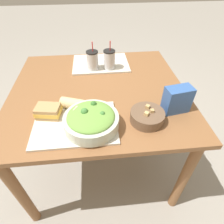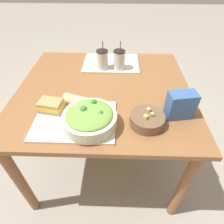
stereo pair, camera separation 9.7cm
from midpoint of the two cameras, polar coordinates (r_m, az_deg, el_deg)
The scene contains 11 objects.
ground_plane at distance 1.76m, azimuth -0.15°, elevation -13.25°, with size 12.00×12.00×0.00m, color gray.
dining_table at distance 1.28m, azimuth -0.20°, elevation 3.63°, with size 1.11×1.04×0.75m.
tray_near at distance 0.99m, azimuth -8.40°, elevation -2.62°, with size 0.42×0.31×0.01m.
tray_far at distance 1.50m, azimuth 1.67°, elevation 14.65°, with size 0.42×0.31×0.01m.
salad_bowl at distance 0.92m, azimuth -3.87°, elevation -1.82°, with size 0.27×0.27×0.11m.
soup_bowl at distance 0.97m, azimuth 13.44°, elevation -2.33°, with size 0.18×0.18×0.08m.
sandwich_near at distance 1.05m, azimuth -15.58°, elevation 1.70°, with size 0.14×0.11×0.06m.
baguette_near at distance 1.06m, azimuth -8.41°, elevation 3.35°, with size 0.14×0.10×0.06m.
drink_cup_dark at distance 1.39m, azimuth -0.88°, elevation 15.50°, with size 0.08×0.08×0.20m.
drink_cup_red at distance 1.39m, azimuth 4.25°, elevation 15.40°, with size 0.08×0.08×0.20m.
chip_bag at distance 1.05m, azimuth 22.73°, elevation 1.79°, with size 0.15×0.10×0.15m.
Camera 2 is at (0.09, -1.01, 1.44)m, focal length 30.00 mm.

